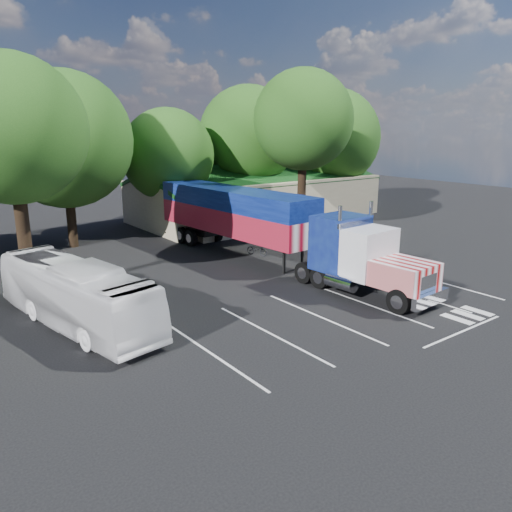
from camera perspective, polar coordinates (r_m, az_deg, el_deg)
ground at (r=28.87m, az=-0.73°, el=-3.55°), size 120.00×120.00×0.00m
event_hall at (r=50.38m, az=-0.01°, el=6.87°), size 24.20×14.12×5.55m
tree_row_c at (r=39.99m, az=-21.09°, el=12.29°), size 10.00×10.00×13.05m
tree_row_d at (r=44.57m, az=-10.05°, el=11.29°), size 8.00×8.00×10.60m
tree_row_e at (r=49.64m, az=-0.85°, el=13.56°), size 9.60×9.60×12.90m
tree_row_f at (r=55.25m, az=8.57°, el=13.20°), size 10.40×10.40×13.00m
tree_near_left at (r=28.76m, az=-26.18°, el=12.80°), size 7.60×7.60×12.65m
tree_near_right at (r=41.29m, az=5.42°, el=15.19°), size 8.00×8.00×13.50m
semi_truck at (r=33.60m, az=0.65°, el=3.96°), size 4.54×23.67×4.93m
woman at (r=29.20m, az=10.18°, el=-1.89°), size 0.54×0.68×1.64m
bicycle at (r=35.73m, az=0.12°, el=0.77°), size 1.11×1.82×0.90m
tour_bus at (r=24.41m, az=-19.87°, el=-4.14°), size 4.45×11.16×3.03m
silver_sedan at (r=43.92m, az=3.89°, el=3.63°), size 4.18×2.28×1.31m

